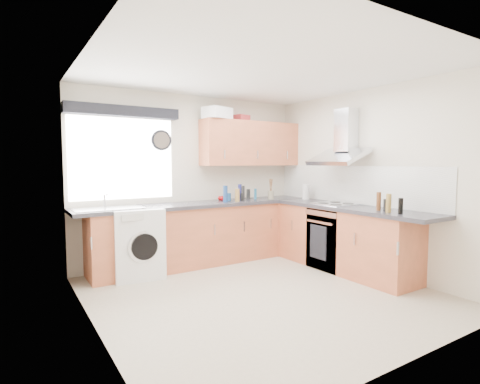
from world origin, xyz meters
TOP-DOWN VIEW (x-y plane):
  - ground_plane at (0.00, 0.00)m, footprint 3.60×3.60m
  - ceiling at (0.00, 0.00)m, footprint 3.60×3.60m
  - wall_back at (0.00, 1.80)m, footprint 3.60×0.02m
  - wall_front at (0.00, -1.80)m, footprint 3.60×0.02m
  - wall_left at (-1.80, 0.00)m, footprint 0.02×3.60m
  - wall_right at (1.80, 0.00)m, footprint 0.02×3.60m
  - window at (-1.05, 1.79)m, footprint 1.40×0.02m
  - window_blind at (-1.05, 1.70)m, footprint 1.50×0.18m
  - splashback at (1.79, 0.30)m, footprint 0.01×3.00m
  - base_cab_back at (-0.10, 1.51)m, footprint 3.00×0.58m
  - base_cab_corner at (1.50, 1.50)m, footprint 0.60×0.60m
  - base_cab_right at (1.51, 0.15)m, footprint 0.58×2.10m
  - worktop_back at (0.00, 1.50)m, footprint 3.60×0.62m
  - worktop_right at (1.50, 0.00)m, footprint 0.62×2.42m
  - sink at (-1.33, 1.50)m, footprint 0.84×0.46m
  - oven at (1.50, 0.30)m, footprint 0.56×0.58m
  - hob_plate at (1.50, 0.30)m, footprint 0.52×0.52m
  - extractor_hood at (1.60, 0.30)m, footprint 0.52×0.78m
  - upper_cabinets at (0.95, 1.62)m, footprint 1.70×0.35m
  - washing_machine at (-1.00, 1.40)m, footprint 0.69×0.67m
  - wall_clock at (-0.50, 1.76)m, footprint 0.30×0.04m
  - casserole at (0.30, 1.57)m, footprint 0.47×0.40m
  - storage_box at (0.82, 1.72)m, footprint 0.27×0.25m
  - utensil_pot at (1.15, 1.35)m, footprint 0.11×0.11m
  - kitchen_roll at (1.62, 1.05)m, footprint 0.13×0.13m
  - tomato_cluster at (0.44, 1.65)m, footprint 0.17×0.17m
  - jar_0 at (0.96, 1.51)m, footprint 0.04×0.04m
  - jar_1 at (0.64, 1.41)m, footprint 0.04×0.04m
  - jar_2 at (0.49, 1.53)m, footprint 0.06×0.06m
  - jar_3 at (0.93, 1.66)m, footprint 0.06×0.06m
  - jar_4 at (0.53, 1.37)m, footprint 0.07×0.07m
  - jar_5 at (0.63, 1.46)m, footprint 0.06×0.06m
  - jar_6 at (0.67, 1.41)m, footprint 0.04×0.04m
  - jar_7 at (0.32, 1.37)m, footprint 0.07×0.07m
  - bottle_0 at (1.43, -0.47)m, footprint 0.05×0.05m
  - bottle_1 at (1.38, -0.64)m, footprint 0.06×0.06m
  - bottle_2 at (1.37, -0.81)m, footprint 0.05×0.05m
  - bottle_3 at (1.46, -0.55)m, footprint 0.07×0.07m

SIDE VIEW (x-z plane):
  - ground_plane at x=0.00m, z-range 0.00..0.00m
  - oven at x=1.50m, z-range 0.00..0.85m
  - base_cab_back at x=-0.10m, z-range 0.00..0.86m
  - base_cab_corner at x=1.50m, z-range 0.00..0.86m
  - base_cab_right at x=1.51m, z-range 0.00..0.86m
  - washing_machine at x=-1.00m, z-range 0.00..0.91m
  - worktop_back at x=0.00m, z-range 0.86..0.91m
  - worktop_right at x=1.50m, z-range 0.86..0.91m
  - hob_plate at x=1.50m, z-range 0.91..0.92m
  - tomato_cluster at x=0.44m, z-range 0.91..0.97m
  - sink at x=-1.33m, z-range 0.90..1.00m
  - jar_2 at x=0.49m, z-range 0.91..1.02m
  - jar_1 at x=0.64m, z-range 0.91..1.03m
  - utensil_pot at x=1.15m, z-range 0.91..1.04m
  - bottle_3 at x=1.46m, z-range 0.91..1.06m
  - jar_3 at x=0.93m, z-range 0.91..1.06m
  - jar_0 at x=0.96m, z-range 0.91..1.08m
  - bottle_2 at x=1.37m, z-range 0.91..1.10m
  - jar_4 at x=0.53m, z-range 0.91..1.10m
  - bottle_1 at x=1.38m, z-range 0.91..1.13m
  - bottle_0 at x=1.43m, z-range 0.91..1.14m
  - jar_6 at x=0.67m, z-range 0.91..1.14m
  - kitchen_roll at x=1.62m, z-range 0.91..1.15m
  - jar_7 at x=0.32m, z-range 0.91..1.16m
  - jar_5 at x=0.63m, z-range 0.91..1.16m
  - splashback at x=1.79m, z-range 0.91..1.45m
  - wall_back at x=0.00m, z-range 0.00..2.50m
  - wall_front at x=0.00m, z-range 0.00..2.50m
  - wall_left at x=-1.80m, z-range 0.00..2.50m
  - wall_right at x=1.80m, z-range 0.00..2.50m
  - window at x=-1.05m, z-range 1.00..2.10m
  - extractor_hood at x=1.60m, z-range 1.44..2.10m
  - upper_cabinets at x=0.95m, z-range 1.45..2.15m
  - wall_clock at x=-0.50m, z-range 1.67..1.96m
  - window_blind at x=-1.05m, z-range 2.11..2.25m
  - storage_box at x=0.82m, z-range 2.15..2.26m
  - casserole at x=0.30m, z-range 2.15..2.32m
  - ceiling at x=0.00m, z-range 2.49..2.51m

